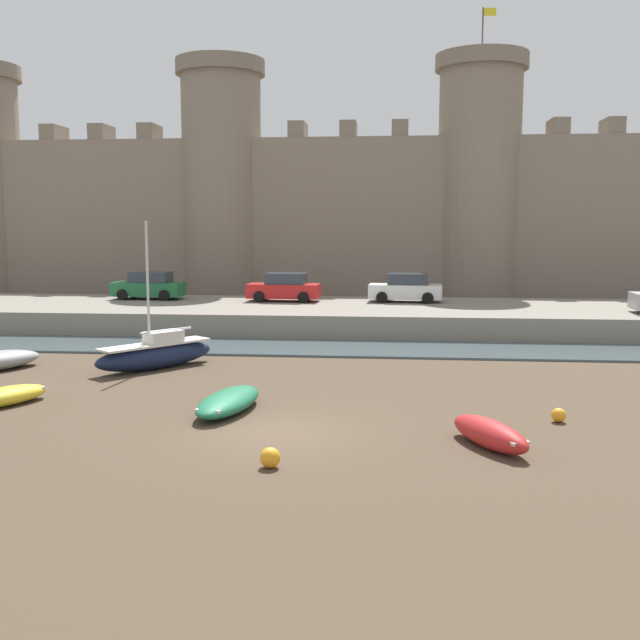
{
  "coord_description": "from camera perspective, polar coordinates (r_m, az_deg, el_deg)",
  "views": [
    {
      "loc": [
        3.07,
        -19.48,
        5.6
      ],
      "look_at": [
        0.74,
        4.61,
        2.5
      ],
      "focal_mm": 42.0,
      "sensor_mm": 36.0,
      "label": 1
    }
  ],
  "objects": [
    {
      "name": "rowboat_foreground_centre",
      "position": [
        22.75,
        -7.0,
        -6.15
      ],
      "size": [
        1.97,
        3.91,
        0.63
      ],
      "color": "#1E6B47",
      "rests_on": "ground"
    },
    {
      "name": "rowboat_midflat_right",
      "position": [
        19.54,
        12.8,
        -8.4
      ],
      "size": [
        2.17,
        2.99,
        0.72
      ],
      "color": "red",
      "rests_on": "ground"
    },
    {
      "name": "mooring_buoy_near_channel",
      "position": [
        17.62,
        -3.82,
        -10.43
      ],
      "size": [
        0.48,
        0.48,
        0.48
      ],
      "primitive_type": "sphere",
      "color": "orange",
      "rests_on": "ground"
    },
    {
      "name": "ground_plane",
      "position": [
        20.5,
        -3.35,
        -8.57
      ],
      "size": [
        160.0,
        160.0,
        0.0
      ],
      "primitive_type": "plane",
      "color": "#4C3D2D"
    },
    {
      "name": "car_quay_centre_west",
      "position": [
        42.69,
        6.57,
        2.41
      ],
      "size": [
        4.18,
        2.04,
        1.62
      ],
      "color": "silver",
      "rests_on": "quay_road"
    },
    {
      "name": "quay_road",
      "position": [
        40.92,
        1.17,
        0.3
      ],
      "size": [
        64.87,
        10.0,
        1.22
      ],
      "primitive_type": "cube",
      "color": "gray",
      "rests_on": "ground"
    },
    {
      "name": "castle",
      "position": [
        52.14,
        2.16,
        9.12
      ],
      "size": [
        58.99,
        6.12,
        19.73
      ],
      "color": "gray",
      "rests_on": "ground"
    },
    {
      "name": "mooring_buoy_mid_mud",
      "position": [
        22.49,
        17.73,
        -6.93
      ],
      "size": [
        0.41,
        0.41,
        0.41
      ],
      "primitive_type": "sphere",
      "color": "orange",
      "rests_on": "ground"
    },
    {
      "name": "rowboat_midflat_centre",
      "position": [
        25.34,
        -22.86,
        -5.34
      ],
      "size": [
        2.34,
        3.01,
        0.58
      ],
      "color": "yellow",
      "rests_on": "ground"
    },
    {
      "name": "car_quay_west",
      "position": [
        42.85,
        -2.72,
        2.47
      ],
      "size": [
        4.18,
        2.04,
        1.62
      ],
      "color": "red",
      "rests_on": "quay_road"
    },
    {
      "name": "car_quay_centre_east",
      "position": [
        45.17,
        -12.89,
        2.54
      ],
      "size": [
        4.18,
        2.04,
        1.62
      ],
      "color": "#1E6638",
      "rests_on": "quay_road"
    },
    {
      "name": "sailboat_foreground_left",
      "position": [
        29.86,
        -12.38,
        -2.51
      ],
      "size": [
        4.19,
        4.83,
        5.74
      ],
      "color": "#141E3D",
      "rests_on": "ground"
    },
    {
      "name": "water_channel",
      "position": [
        33.85,
        0.24,
        -2.13
      ],
      "size": [
        80.0,
        4.5,
        0.1
      ],
      "primitive_type": "cube",
      "color": "#47565B",
      "rests_on": "ground"
    }
  ]
}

